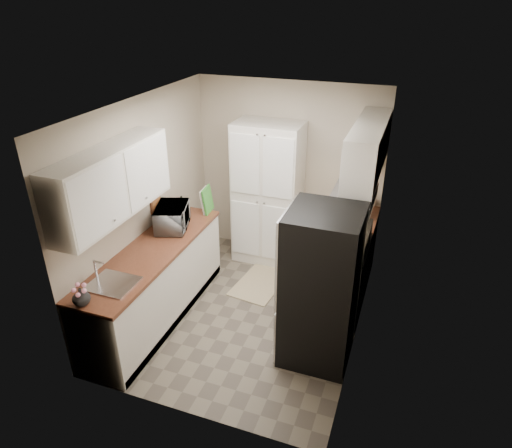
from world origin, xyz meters
name	(u,v)px	position (x,y,z in m)	size (l,w,h in m)	color
ground	(248,311)	(0.00, 0.00, 0.00)	(3.20, 3.20, 0.00)	#665B4C
room_shell	(245,189)	(-0.02, -0.01, 1.63)	(2.64, 3.24, 2.52)	#BCAD98
pantry_cabinet	(268,194)	(-0.20, 1.32, 1.00)	(0.90, 0.55, 2.00)	silver
base_cabinet_left	(156,285)	(-0.99, -0.43, 0.44)	(0.60, 2.30, 0.88)	silver
countertop_left	(152,251)	(-0.99, -0.43, 0.90)	(0.63, 2.33, 0.04)	brown
base_cabinet_right	(349,248)	(0.99, 1.19, 0.44)	(0.60, 0.80, 0.88)	silver
countertop_right	(352,217)	(0.99, 1.19, 0.90)	(0.63, 0.83, 0.04)	brown
electric_range	(336,277)	(0.97, 0.39, 0.48)	(0.71, 0.78, 1.13)	#B7B7BC
refrigerator	(320,288)	(0.94, -0.41, 0.85)	(0.70, 0.72, 1.70)	#B7B7BC
microwave	(172,217)	(-1.02, 0.12, 1.07)	(0.52, 0.36, 0.29)	#A6A7AB
wine_bottle	(182,209)	(-1.03, 0.39, 1.06)	(0.07, 0.07, 0.28)	black
flower_vase	(81,297)	(-1.06, -1.52, 1.01)	(0.16, 0.16, 0.17)	white
cutting_board	(208,200)	(-0.81, 0.68, 1.09)	(0.02, 0.27, 0.34)	green
toaster_oven	(358,206)	(1.05, 1.28, 1.03)	(0.31, 0.39, 0.22)	#AEAFB3
fruit_basket	(360,193)	(1.05, 1.31, 1.20)	(0.29, 0.29, 0.12)	#D75408
kitchen_mat	(260,283)	(-0.06, 0.62, 0.01)	(0.55, 0.89, 0.01)	tan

